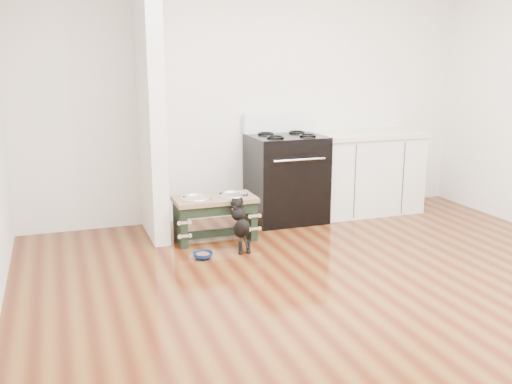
# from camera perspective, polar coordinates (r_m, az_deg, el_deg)

# --- Properties ---
(ground) EXTENTS (5.00, 5.00, 0.00)m
(ground) POSITION_cam_1_polar(r_m,az_deg,el_deg) (4.30, 11.02, -10.58)
(ground) COLOR #461B0C
(ground) RESTS_ON ground
(room_shell) EXTENTS (5.00, 5.00, 5.00)m
(room_shell) POSITION_cam_1_polar(r_m,az_deg,el_deg) (3.94, 12.08, 11.52)
(room_shell) COLOR silver
(room_shell) RESTS_ON ground
(partition_wall) EXTENTS (0.15, 0.80, 2.70)m
(partition_wall) POSITION_cam_1_polar(r_m,az_deg,el_deg) (5.54, -10.56, 9.24)
(partition_wall) COLOR silver
(partition_wall) RESTS_ON ground
(oven_range) EXTENTS (0.76, 0.69, 1.14)m
(oven_range) POSITION_cam_1_polar(r_m,az_deg,el_deg) (6.11, 3.01, 1.55)
(oven_range) COLOR black
(oven_range) RESTS_ON ground
(cabinet_run) EXTENTS (1.24, 0.64, 0.91)m
(cabinet_run) POSITION_cam_1_polar(r_m,az_deg,el_deg) (6.56, 10.88, 1.93)
(cabinet_run) COLOR silver
(cabinet_run) RESTS_ON ground
(dog_feeder) EXTENTS (0.78, 0.41, 0.44)m
(dog_feeder) POSITION_cam_1_polar(r_m,az_deg,el_deg) (5.47, -4.13, -1.76)
(dog_feeder) COLOR black
(dog_feeder) RESTS_ON ground
(puppy) EXTENTS (0.14, 0.40, 0.47)m
(puppy) POSITION_cam_1_polar(r_m,az_deg,el_deg) (5.19, -1.59, -3.07)
(puppy) COLOR black
(puppy) RESTS_ON ground
(floor_bowl) EXTENTS (0.23, 0.23, 0.06)m
(floor_bowl) POSITION_cam_1_polar(r_m,az_deg,el_deg) (5.06, -5.34, -6.33)
(floor_bowl) COLOR navy
(floor_bowl) RESTS_ON ground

